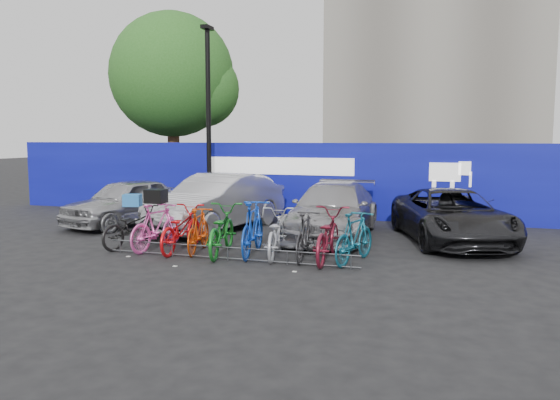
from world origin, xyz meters
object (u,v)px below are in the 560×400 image
at_px(bike_6, 275,234).
at_px(car_0, 127,202).
at_px(bike_0, 133,227).
at_px(bike_1, 157,227).
at_px(bike_3, 199,230).
at_px(bike_5, 253,228).
at_px(bike_4, 221,230).
at_px(lamppost, 208,116).
at_px(bike_9, 355,237).
at_px(bike_7, 305,236).
at_px(tree, 178,78).
at_px(bike_2, 181,229).
at_px(car_3, 452,216).
at_px(car_1, 218,202).
at_px(bike_8, 327,235).
at_px(bike_rack, 228,253).
at_px(car_2, 333,210).

bearing_deg(bike_6, car_0, -37.35).
distance_m(bike_0, bike_1, 0.72).
distance_m(bike_3, bike_5, 1.27).
height_order(bike_0, bike_3, bike_3).
bearing_deg(bike_4, bike_3, -17.07).
relative_size(bike_1, bike_6, 0.93).
distance_m(lamppost, bike_4, 6.78).
distance_m(bike_0, bike_9, 5.23).
xyz_separation_m(lamppost, bike_7, (4.72, -5.42, -2.76)).
height_order(tree, bike_2, tree).
height_order(tree, car_3, tree).
xyz_separation_m(bike_1, bike_5, (2.30, 0.09, 0.06)).
distance_m(bike_1, bike_5, 2.30).
height_order(car_1, bike_8, car_1).
relative_size(bike_rack, bike_0, 3.03).
xyz_separation_m(bike_rack, car_0, (-4.70, 3.49, 0.52)).
relative_size(lamppost, bike_1, 3.39).
height_order(bike_rack, bike_8, bike_8).
bearing_deg(car_0, bike_4, -20.13).
bearing_deg(tree, bike_4, -57.75).
distance_m(tree, bike_9, 14.46).
bearing_deg(bike_0, car_2, -131.62).
height_order(bike_1, bike_9, bike_1).
bearing_deg(car_0, bike_rack, -22.03).
height_order(bike_4, bike_9, bike_4).
xyz_separation_m(car_2, bike_4, (-1.86, -2.92, -0.14)).
relative_size(bike_2, bike_7, 1.15).
bearing_deg(bike_9, bike_8, 15.41).
height_order(tree, bike_1, tree).
distance_m(bike_2, bike_3, 0.43).
bearing_deg(bike_5, bike_3, -5.32).
bearing_deg(bike_7, car_2, -92.89).
relative_size(tree, bike_rack, 1.39).
bearing_deg(bike_8, car_2, -81.53).
xyz_separation_m(bike_2, bike_5, (1.69, 0.08, 0.09)).
distance_m(bike_0, bike_5, 3.01).
height_order(bike_6, bike_9, bike_9).
bearing_deg(car_3, bike_rack, -159.16).
height_order(car_3, bike_4, car_3).
distance_m(lamppost, bike_3, 6.52).
distance_m(car_0, bike_3, 4.78).
bearing_deg(car_0, car_2, 13.78).
xyz_separation_m(car_1, bike_0, (-0.90, -2.83, -0.29)).
distance_m(lamppost, car_1, 3.82).
bearing_deg(bike_7, lamppost, -52.23).
xyz_separation_m(lamppost, bike_3, (2.26, -5.45, -2.77)).
height_order(tree, bike_8, tree).
bearing_deg(bike_6, bike_0, -10.16).
bearing_deg(car_2, bike_3, -131.72).
xyz_separation_m(car_0, bike_1, (2.73, -2.97, -0.15)).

